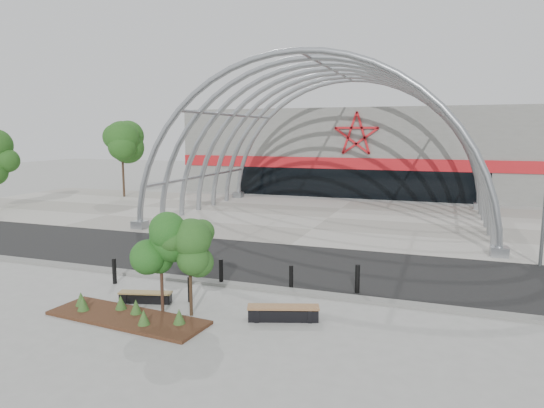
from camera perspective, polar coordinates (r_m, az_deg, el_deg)
The scene contains 17 objects.
ground at distance 19.11m, azimuth -4.08°, elevation -9.42°, with size 140.00×140.00×0.00m, color gray.
road at distance 22.22m, azimuth -0.44°, elevation -6.80°, with size 140.00×7.00×0.02m, color black.
forecourt at distance 33.48m, azimuth 6.63°, elevation -1.63°, with size 60.00×17.00×0.04m, color gray.
kerb at distance 18.88m, azimuth -4.40°, elevation -9.46°, with size 60.00×0.50×0.12m, color slate.
arena_building at distance 50.66m, azimuth 11.32°, elevation 6.20°, with size 34.00×15.24×8.00m.
vault_canopy at distance 33.48m, azimuth 6.63°, elevation -1.63°, with size 20.80×15.80×20.36m.
planting_bed at distance 16.42m, azimuth -16.82°, elevation -12.34°, with size 5.48×2.13×0.57m.
street_tree_0 at distance 15.87m, azimuth -12.99°, elevation -4.44°, with size 1.45×1.45×3.31m.
street_tree_1 at distance 15.59m, azimuth -9.67°, elevation -5.00°, with size 1.33×1.33×3.16m.
bench_0 at distance 17.65m, azimuth -14.66°, elevation -10.58°, with size 1.87×0.86×0.38m.
bench_1 at distance 15.58m, azimuth 1.34°, elevation -12.74°, with size 2.29×1.18×0.47m.
bollard_0 at distance 20.01m, azimuth -18.06°, elevation -7.51°, with size 0.16×0.16×1.00m, color black.
bollard_1 at distance 17.33m, azimuth -9.65°, elevation -9.88°, with size 0.14×0.14×0.89m, color black.
bollard_2 at distance 19.02m, azimuth -6.02°, elevation -7.96°, with size 0.16×0.16×1.00m, color black.
bollard_3 at distance 18.31m, azimuth 2.26°, elevation -8.67°, with size 0.15×0.15×0.94m, color black.
bollard_4 at distance 18.19m, azimuth 10.01°, elevation -8.69°, with size 0.17×0.17×1.08m, color black.
bg_tree_0 at distance 45.74m, azimuth -17.24°, elevation 6.57°, with size 3.00×3.00×6.45m.
Camera 1 is at (7.36, -16.63, 5.87)m, focal length 32.00 mm.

